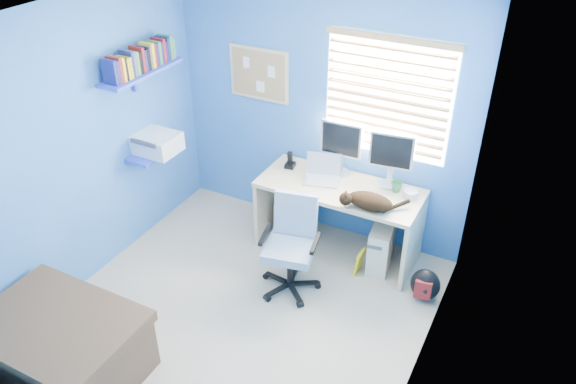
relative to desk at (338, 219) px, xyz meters
The scene contains 23 objects.
floor 1.36m from the desk, 106.99° to the right, with size 3.00×3.20×0.00m, color #C4B59A.
ceiling 2.50m from the desk, 106.99° to the right, with size 3.00×3.20×0.00m, color white.
wall_back 1.02m from the desk, 138.03° to the left, with size 3.00×0.01×2.50m, color #2C6DB8.
wall_front 3.01m from the desk, 97.65° to the right, with size 3.00×0.01×2.50m, color #2C6DB8.
wall_left 2.43m from the desk, 146.32° to the right, with size 0.01×3.20×2.50m, color #2C6DB8.
wall_right 1.90m from the desk, 48.34° to the right, with size 0.01×3.20×2.50m, color #2C6DB8.
desk is the anchor object (origin of this frame).
laptop 0.52m from the desk, behind, with size 0.33×0.26×0.22m, color silver.
monitor_left 0.69m from the desk, 113.19° to the left, with size 0.40×0.12×0.54m, color silver.
monitor_right 0.78m from the desk, 30.14° to the left, with size 0.40×0.12×0.54m, color silver.
phone 0.75m from the desk, 168.94° to the left, with size 0.09×0.11×0.17m, color black.
mug 0.66m from the desk, 18.16° to the left, with size 0.10×0.09×0.10m, color #377F48.
cd_spindle 0.76m from the desk, 10.61° to the left, with size 0.13×0.13×0.07m, color silver.
cat 0.62m from the desk, 30.44° to the right, with size 0.41×0.21×0.15m, color black.
tower_pc 0.48m from the desk, ahead, with size 0.19×0.44×0.45m, color beige.
drawer_boxes 0.50m from the desk, behind, with size 0.35×0.28×0.41m, color tan.
yellow_book 0.46m from the desk, 34.88° to the right, with size 0.03×0.17×0.24m, color yellow.
backpack 1.03m from the desk, 16.53° to the right, with size 0.26×0.20×0.31m, color black.
bed_corner 2.66m from the desk, 117.46° to the right, with size 1.13×0.80×0.54m, color #503B25.
office_chair 0.70m from the desk, 103.65° to the right, with size 0.61×0.61×0.89m.
window_blinds 1.25m from the desk, 49.62° to the left, with size 1.15×0.05×1.10m.
corkboard 1.60m from the desk, 162.54° to the left, with size 0.64×0.02×0.52m.
wall_shelves 2.10m from the desk, 163.79° to the right, with size 0.42×0.90×1.05m.
Camera 1 is at (1.99, -2.91, 3.48)m, focal length 35.00 mm.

